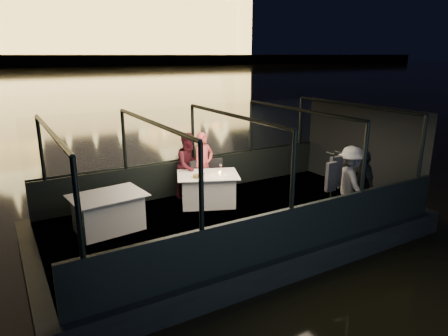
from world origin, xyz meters
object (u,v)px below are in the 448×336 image
chair_port_left (200,182)px  wine_bottle (202,175)px  passenger_stripe (350,182)px  chair_port_right (218,179)px  person_man_maroon (189,169)px  dining_table_aft (109,213)px  passenger_dark (363,179)px  coat_stand (332,183)px  dining_table_central (208,189)px  person_woman_coral (204,166)px

chair_port_left → wine_bottle: wine_bottle is taller
passenger_stripe → wine_bottle: bearing=70.9°
chair_port_right → person_man_maroon: (-0.68, 0.27, 0.30)m
dining_table_aft → wine_bottle: 2.18m
chair_port_left → chair_port_right: (0.53, 0.00, 0.00)m
passenger_dark → wine_bottle: (-3.05, 1.93, 0.06)m
dining_table_aft → passenger_stripe: passenger_stripe is taller
dining_table_aft → coat_stand: bearing=-25.3°
dining_table_central → chair_port_left: (0.00, 0.45, 0.06)m
dining_table_aft → chair_port_left: 2.58m
chair_port_left → passenger_dark: bearing=-70.8°
chair_port_right → chair_port_left: bearing=-164.3°
dining_table_central → passenger_dark: passenger_dark is taller
coat_stand → passenger_stripe: size_ratio=0.98×
person_woman_coral → person_man_maroon: 0.40m
chair_port_left → coat_stand: coat_stand is taller
chair_port_left → chair_port_right: chair_port_left is taller
dining_table_central → dining_table_aft: bearing=-173.7°
passenger_dark → wine_bottle: size_ratio=4.74×
dining_table_central → passenger_dark: bearing=-41.2°
chair_port_right → coat_stand: coat_stand is taller
person_man_maroon → wine_bottle: person_man_maroon is taller
person_woman_coral → person_man_maroon: person_man_maroon is taller
passenger_dark → person_man_maroon: bearing=-114.2°
dining_table_central → dining_table_aft: size_ratio=0.99×
chair_port_left → wine_bottle: bearing=-137.7°
chair_port_left → coat_stand: 3.30m
dining_table_central → chair_port_left: chair_port_left is taller
dining_table_aft → chair_port_left: chair_port_left is taller
chair_port_right → wine_bottle: bearing=-120.6°
passenger_stripe → person_woman_coral: bearing=50.4°
chair_port_left → wine_bottle: (-0.37, -0.86, 0.47)m
chair_port_left → wine_bottle: size_ratio=3.02×
coat_stand → person_man_maroon: 3.57m
person_woman_coral → passenger_dark: bearing=-63.4°
chair_port_left → coat_stand: (1.78, -2.74, 0.45)m
person_woman_coral → wine_bottle: size_ratio=5.18×
passenger_stripe → passenger_dark: size_ratio=1.10×
passenger_dark → wine_bottle: passenger_dark is taller
dining_table_aft → person_woman_coral: bearing=20.0°
passenger_stripe → dining_table_central: bearing=61.2°
coat_stand → passenger_dark: coat_stand is taller
person_man_maroon → chair_port_left: bearing=-72.4°
dining_table_central → coat_stand: bearing=-52.1°
chair_port_left → person_woman_coral: 0.48m
chair_port_right → wine_bottle: wine_bottle is taller
coat_stand → person_woman_coral: (-1.52, 3.01, -0.15)m
passenger_stripe → passenger_dark: bearing=-76.9°
coat_stand → person_man_maroon: coat_stand is taller
dining_table_aft → coat_stand: (4.26, -2.01, 0.51)m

